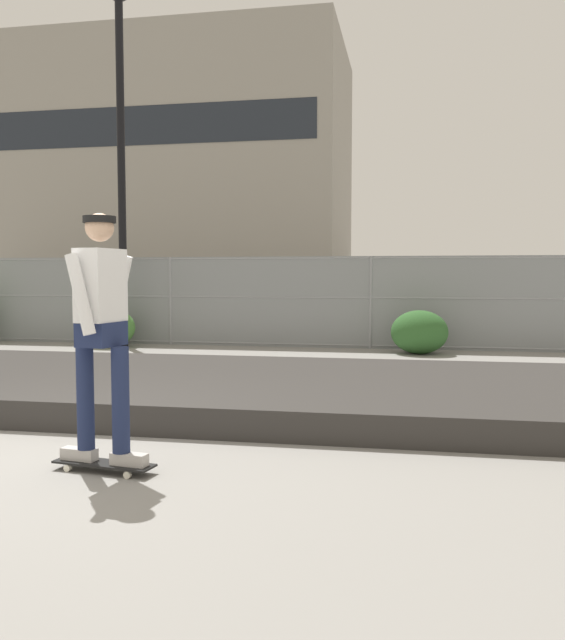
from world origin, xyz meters
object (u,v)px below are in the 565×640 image
shrub_right (419,332)px  skateboard (104,464)px  street_lamp (121,125)px  parked_car_mid (342,301)px  parked_car_near (118,299)px  shrub_center (110,328)px  skater (101,321)px

shrub_right → skateboard: bearing=-107.0°
street_lamp → parked_car_mid: size_ratio=1.60×
skateboard → street_lamp: bearing=113.3°
parked_car_near → parked_car_mid: bearing=-0.4°
parked_car_near → shrub_center: parked_car_near is taller
parked_car_near → shrub_right: parked_car_near is taller
shrub_center → shrub_right: 6.20m
parked_car_near → skateboard: bearing=-65.8°
parked_car_mid → shrub_center: parked_car_mid is taller
skateboard → shrub_center: (-3.75, 8.04, 0.34)m
skateboard → shrub_right: size_ratio=0.77×
parked_car_near → shrub_right: (7.66, -3.63, -0.43)m
parked_car_near → shrub_right: size_ratio=4.28×
skateboard → skater: skater is taller
street_lamp → parked_car_near: 5.31m
street_lamp → shrub_center: street_lamp is taller
parked_car_near → parked_car_mid: (5.85, -0.04, 0.00)m
skateboard → shrub_right: bearing=73.0°
skateboard → parked_car_mid: bearing=86.9°
shrub_center → skater: bearing=-65.0°
shrub_center → street_lamp: bearing=30.8°
skater → parked_car_mid: size_ratio=0.41×
skateboard → shrub_center: shrub_center is taller
shrub_right → street_lamp: bearing=178.4°
street_lamp → shrub_center: size_ratio=7.06×
skateboard → parked_car_near: (-5.22, 11.64, 0.78)m
skater → parked_car_near: bearing=114.2°
shrub_right → parked_car_near: bearing=154.7°
parked_car_near → shrub_center: bearing=-67.8°
street_lamp → shrub_right: bearing=-1.6°
shrub_center → shrub_right: shrub_right is taller
skateboard → parked_car_near: 12.78m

